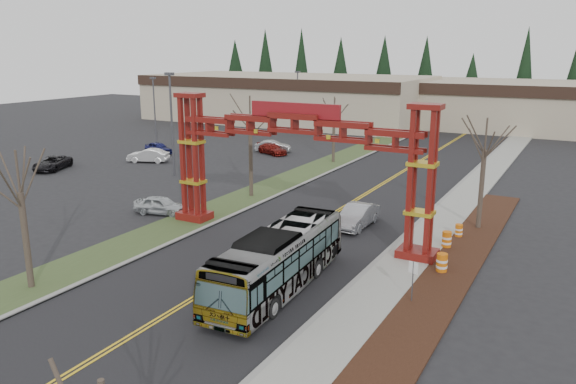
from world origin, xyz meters
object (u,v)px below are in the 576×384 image
Objects in this scene: barrel_mid at (447,240)px; transit_bus at (278,260)px; parked_car_near_b at (148,156)px; light_pole_near at (171,117)px; gateway_arch at (295,145)px; light_pole_mid at (154,106)px; retail_building_east at (550,106)px; light_pole_far at (297,97)px; parked_car_mid_b at (158,148)px; parked_car_near_c at (52,163)px; parked_car_far_a at (273,146)px; silver_sedan at (357,216)px; retail_building_west at (288,98)px; parked_car_mid_a at (272,149)px; bare_tree_median_far at (334,116)px; parked_car_near_a at (161,205)px; bare_tree_median_mid at (250,123)px; barrel_north at (459,231)px; street_sign at (413,274)px; bare_tree_right_far at (485,151)px; barrel_south at (442,263)px.

transit_bus is at bearing -120.84° from barrel_mid.
light_pole_near is at bearing 39.56° from parked_car_near_b.
gateway_arch is 2.17× the size of light_pole_mid.
retail_building_east is 37.58m from light_pole_far.
parked_car_mid_b is 25.57m from light_pole_far.
gateway_arch is 34.01m from parked_car_mid_b.
retail_building_east is 7.79× the size of parked_car_near_c.
light_pole_near is at bearing 154.04° from parked_car_far_a.
silver_sedan is 1.06× the size of parked_car_near_b.
light_pole_near is at bearing 150.55° from gateway_arch.
retail_building_west is 10.95× the size of parked_car_mid_a.
silver_sedan is 0.48× the size of light_pole_near.
light_pole_near reaches higher than bare_tree_median_far.
silver_sedan is at bearing -86.63° from parked_car_near_a.
barrel_mid is at bearing -107.95° from parked_car_mid_a.
barrel_mid is (40.19, -4.21, -0.14)m from parked_car_near_c.
bare_tree_median_far reaches higher than parked_car_near_c.
parked_car_mid_a is at bearing -64.53° from retail_building_west.
retail_building_east is at bearing 60.92° from light_pole_near.
silver_sedan is 1.13× the size of parked_car_far_a.
bare_tree_median_mid is 9.05× the size of barrel_north.
street_sign is at bearing 11.23° from transit_bus.
bare_tree_median_far is 34.53m from street_sign.
street_sign reaches higher than barrel_north.
light_pole_mid is at bearing -138.50° from retail_building_east.
bare_tree_median_far is at bearing 137.84° from bare_tree_right_far.
parked_car_far_a is 41.25m from street_sign.
bare_tree_median_mid is (22.00, -46.48, 2.31)m from retail_building_west.
silver_sedan is 9.34m from bare_tree_right_far.
parked_car_near_a is 20.30m from parked_car_near_b.
parked_car_near_a is 0.94× the size of parked_car_mid_a.
bare_tree_median_mid is at bearing -33.73° from light_pole_mid.
parked_car_near_a is 3.66× the size of barrel_mid.
bare_tree_median_mid is (-8.00, 7.48, 0.09)m from gateway_arch.
parked_car_near_b reaches higher than barrel_north.
light_pole_mid is 9.25× the size of barrel_north.
light_pole_near is 4.65× the size of street_sign.
parked_car_far_a is at bearing 165.65° from bare_tree_median_far.
bare_tree_median_far is 0.72× the size of light_pole_near.
retail_building_east reaches higher than bare_tree_median_far.
bare_tree_median_mid is (8.78, -18.60, 5.40)m from parked_car_far_a.
gateway_arch is at bearing -108.08° from parked_car_mid_b.
retail_building_west reaches higher than transit_bus.
transit_bus is 16.01m from parked_car_near_a.
light_pole_mid reaches higher than retail_building_west.
parked_car_far_a is at bearing 145.29° from bare_tree_right_far.
retail_building_west is at bearing 125.67° from barrel_south.
bare_tree_right_far is at bearing 73.70° from barrel_north.
parked_car_far_a reaches higher than parked_car_mid_a.
parked_car_near_b reaches higher than parked_car_near_c.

